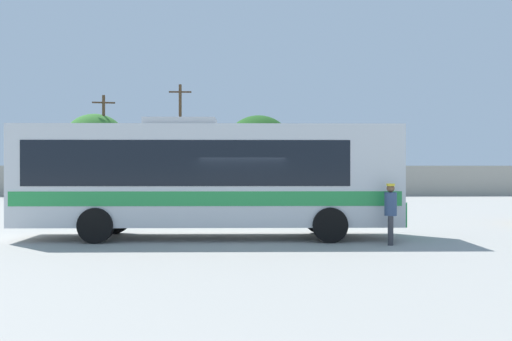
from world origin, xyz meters
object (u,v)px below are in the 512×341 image
(coach_bus_silver_green, at_px, (205,174))
(parked_car_rightmost_white, at_px, (324,188))
(parked_car_second_black, at_px, (131,188))
(utility_pole_near, at_px, (180,137))
(roadside_tree_left, at_px, (95,139))
(parked_car_leftmost_dark_blue, at_px, (48,188))
(parked_car_third_red, at_px, (217,188))
(attendant_by_bus_door, at_px, (391,210))
(roadside_tree_midleft, at_px, (259,143))
(utility_pole_far, at_px, (104,143))

(coach_bus_silver_green, relative_size, parked_car_rightmost_white, 2.50)
(parked_car_second_black, distance_m, utility_pole_near, 7.88)
(utility_pole_near, xyz_separation_m, roadside_tree_left, (-6.99, 0.84, -0.14))
(parked_car_leftmost_dark_blue, bearing_deg, utility_pole_near, 36.46)
(parked_car_third_red, xyz_separation_m, utility_pole_near, (-3.19, 6.81, 3.83))
(parked_car_third_red, height_order, roadside_tree_left, roadside_tree_left)
(parked_car_third_red, bearing_deg, parked_car_leftmost_dark_blue, 177.34)
(attendant_by_bus_door, xyz_separation_m, roadside_tree_midleft, (-2.64, 29.83, 3.20))
(parked_car_second_black, xyz_separation_m, parked_car_rightmost_white, (13.39, -0.10, -0.04))
(attendant_by_bus_door, relative_size, parked_car_rightmost_white, 0.37)
(parked_car_third_red, xyz_separation_m, roadside_tree_midleft, (3.11, 6.76, 3.41))
(parked_car_third_red, bearing_deg, utility_pole_far, 142.97)
(parked_car_third_red, relative_size, parked_car_rightmost_white, 0.97)
(parked_car_second_black, bearing_deg, parked_car_rightmost_white, -0.44)
(parked_car_leftmost_dark_blue, xyz_separation_m, parked_car_rightmost_white, (19.12, -0.15, -0.03))
(parked_car_rightmost_white, bearing_deg, utility_pole_near, 148.89)
(parked_car_third_red, height_order, parked_car_rightmost_white, parked_car_third_red)
(parked_car_second_black, xyz_separation_m, parked_car_third_red, (5.95, -0.50, -0.01))
(utility_pole_far, relative_size, roadside_tree_left, 1.22)
(coach_bus_silver_green, xyz_separation_m, attendant_by_bus_door, (5.39, -1.82, -0.99))
(coach_bus_silver_green, relative_size, parked_car_second_black, 2.68)
(roadside_tree_midleft, bearing_deg, parked_car_third_red, -114.66)
(parked_car_rightmost_white, distance_m, utility_pole_near, 13.01)
(parked_car_second_black, distance_m, roadside_tree_left, 9.09)
(parked_car_rightmost_white, xyz_separation_m, roadside_tree_midleft, (-4.34, 6.37, 3.44))
(parked_car_leftmost_dark_blue, relative_size, utility_pole_near, 0.50)
(parked_car_second_black, relative_size, utility_pole_far, 0.55)
(attendant_by_bus_door, height_order, parked_car_second_black, attendant_by_bus_door)
(parked_car_leftmost_dark_blue, bearing_deg, parked_car_second_black, -0.43)
(attendant_by_bus_door, distance_m, parked_car_leftmost_dark_blue, 29.34)
(roadside_tree_midleft, bearing_deg, parked_car_leftmost_dark_blue, -157.18)
(parked_car_leftmost_dark_blue, relative_size, roadside_tree_midleft, 0.69)
(utility_pole_near, distance_m, roadside_tree_left, 7.04)
(coach_bus_silver_green, relative_size, parked_car_leftmost_dark_blue, 2.67)
(coach_bus_silver_green, xyz_separation_m, utility_pole_far, (-9.71, 28.30, 2.20))
(utility_pole_near, bearing_deg, parked_car_rightmost_white, -31.11)
(parked_car_rightmost_white, bearing_deg, parked_car_second_black, 179.56)
(parked_car_third_red, distance_m, utility_pole_far, 12.20)
(parked_car_leftmost_dark_blue, distance_m, roadside_tree_midleft, 16.40)
(parked_car_rightmost_white, relative_size, utility_pole_near, 0.53)
(utility_pole_far, bearing_deg, roadside_tree_left, 144.09)
(utility_pole_near, height_order, roadside_tree_midleft, utility_pole_near)
(parked_car_third_red, distance_m, parked_car_rightmost_white, 7.45)
(coach_bus_silver_green, bearing_deg, roadside_tree_left, 110.03)
(parked_car_rightmost_white, xyz_separation_m, roadside_tree_left, (-17.62, 7.26, 3.72))
(roadside_tree_left, bearing_deg, parked_car_leftmost_dark_blue, -101.90)
(utility_pole_near, bearing_deg, parked_car_second_black, -113.61)
(utility_pole_far, xyz_separation_m, roadside_tree_midleft, (12.46, -0.29, 0.01))
(roadside_tree_left, bearing_deg, parked_car_rightmost_white, -22.39)
(parked_car_leftmost_dark_blue, distance_m, parked_car_third_red, 11.69)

